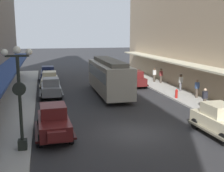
# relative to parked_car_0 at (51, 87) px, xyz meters

# --- Properties ---
(ground_plane) EXTENTS (200.00, 200.00, 0.00)m
(ground_plane) POSITION_rel_parked_car_0_xyz_m (4.61, -11.24, -0.94)
(ground_plane) COLOR #2D2D30
(sidewalk_left) EXTENTS (3.00, 60.00, 0.15)m
(sidewalk_left) POSITION_rel_parked_car_0_xyz_m (-2.89, -11.24, -0.87)
(sidewalk_left) COLOR #B7B5AD
(sidewalk_left) RESTS_ON ground
(parked_car_0) EXTENTS (2.15, 4.26, 1.84)m
(parked_car_0) POSITION_rel_parked_car_0_xyz_m (0.00, 0.00, 0.00)
(parked_car_0) COLOR slate
(parked_car_0) RESTS_ON ground
(parked_car_1) EXTENTS (2.25, 4.30, 1.84)m
(parked_car_1) POSITION_rel_parked_car_0_xyz_m (-0.16, -10.56, 0.00)
(parked_car_1) COLOR #591919
(parked_car_1) RESTS_ON ground
(parked_car_2) EXTENTS (2.17, 4.27, 1.84)m
(parked_car_2) POSITION_rel_parked_car_0_xyz_m (-0.07, 9.73, 0.00)
(parked_car_2) COLOR #19234C
(parked_car_2) RESTS_ON ground
(parked_car_3) EXTENTS (2.25, 4.30, 1.84)m
(parked_car_3) POSITION_rel_parked_car_0_xyz_m (9.31, -12.66, 0.00)
(parked_car_3) COLOR beige
(parked_car_3) RESTS_ON ground
(parked_car_4) EXTENTS (2.24, 4.30, 1.84)m
(parked_car_4) POSITION_rel_parked_car_0_xyz_m (9.23, 2.96, 0.00)
(parked_car_4) COLOR #591919
(parked_car_4) RESTS_ON ground
(parked_car_5) EXTENTS (2.29, 4.31, 1.84)m
(parked_car_5) POSITION_rel_parked_car_0_xyz_m (0.01, 4.67, 0.00)
(parked_car_5) COLOR beige
(parked_car_5) RESTS_ON ground
(streetcar) EXTENTS (2.63, 9.63, 3.46)m
(streetcar) POSITION_rel_parked_car_0_xyz_m (5.51, -0.44, 0.96)
(streetcar) COLOR #ADA899
(streetcar) RESTS_ON ground
(lamp_post_with_clock) EXTENTS (1.42, 0.44, 5.16)m
(lamp_post_with_clock) POSITION_rel_parked_car_0_xyz_m (-1.79, -12.38, 2.04)
(lamp_post_with_clock) COLOR black
(lamp_post_with_clock) RESTS_ON sidewalk_left
(fire_hydrant) EXTENTS (0.24, 0.24, 0.82)m
(fire_hydrant) POSITION_rel_parked_car_0_xyz_m (10.96, -3.81, -0.38)
(fire_hydrant) COLOR #B21E19
(fire_hydrant) RESTS_ON sidewalk_right
(pedestrian_0) EXTENTS (0.36, 0.24, 1.64)m
(pedestrian_0) POSITION_rel_parked_car_0_xyz_m (12.33, 4.75, 0.05)
(pedestrian_0) COLOR #4C4238
(pedestrian_0) RESTS_ON sidewalk_right
(pedestrian_1) EXTENTS (0.36, 0.24, 1.64)m
(pedestrian_1) POSITION_rel_parked_car_0_xyz_m (11.27, -7.86, 0.05)
(pedestrian_1) COLOR #4C4238
(pedestrian_1) RESTS_ON sidewalk_right
(pedestrian_2) EXTENTS (0.36, 0.24, 1.64)m
(pedestrian_2) POSITION_rel_parked_car_0_xyz_m (12.81, -4.11, 0.05)
(pedestrian_2) COLOR #4C4238
(pedestrian_2) RESTS_ON sidewalk_right
(pedestrian_4) EXTENTS (0.36, 0.28, 1.67)m
(pedestrian_4) POSITION_rel_parked_car_0_xyz_m (12.85, -0.93, 0.07)
(pedestrian_4) COLOR slate
(pedestrian_4) RESTS_ON sidewalk_right
(pedestrian_5) EXTENTS (0.36, 0.28, 1.67)m
(pedestrian_5) POSITION_rel_parked_car_0_xyz_m (12.76, 3.77, 0.07)
(pedestrian_5) COLOR #4C4238
(pedestrian_5) RESTS_ON sidewalk_right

